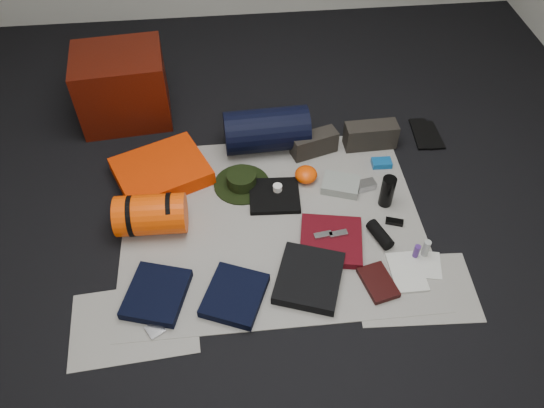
{
  "coord_description": "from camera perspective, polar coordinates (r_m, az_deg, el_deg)",
  "views": [
    {
      "loc": [
        -0.19,
        -1.84,
        2.2
      ],
      "look_at": [
        0.0,
        0.04,
        0.1
      ],
      "focal_mm": 35.0,
      "sensor_mm": 36.0,
      "label": 1
    }
  ],
  "objects": [
    {
      "name": "newspaper_sheet_front_left",
      "position": [
        2.6,
        -14.57,
        -12.29
      ],
      "size": [
        0.61,
        0.44,
        0.0
      ],
      "primitive_type": "cube",
      "rotation": [
        0.0,
        0.0,
        0.07
      ],
      "color": "#B4B1A6",
      "rests_on": "floor"
    },
    {
      "name": "orange_stuff_sack",
      "position": [
        3.06,
        3.69,
        3.18
      ],
      "size": [
        0.15,
        0.15,
        0.09
      ],
      "primitive_type": "ellipsoid",
      "rotation": [
        0.0,
        0.0,
        0.18
      ],
      "color": "#FF4704",
      "rests_on": "newspaper_mat"
    },
    {
      "name": "black_tshirt",
      "position": [
        2.97,
        0.27,
        0.89
      ],
      "size": [
        0.29,
        0.27,
        0.03
      ],
      "primitive_type": "cube",
      "rotation": [
        0.0,
        0.0,
        -0.05
      ],
      "color": "black",
      "rests_on": "newspaper_mat"
    },
    {
      "name": "newspaper_mat",
      "position": [
        2.87,
        0.02,
        -1.84
      ],
      "size": [
        1.6,
        1.3,
        0.01
      ],
      "primitive_type": "cube",
      "color": "#B4B1A6",
      "rests_on": "floor"
    },
    {
      "name": "cyan_case",
      "position": [
        3.22,
        11.7,
        4.34
      ],
      "size": [
        0.12,
        0.08,
        0.04
      ],
      "primitive_type": "cube",
      "rotation": [
        0.0,
        0.0,
        -0.03
      ],
      "color": "#0F5699",
      "rests_on": "newspaper_mat"
    },
    {
      "name": "key_cluster",
      "position": [
        2.55,
        -12.44,
        -13.06
      ],
      "size": [
        0.1,
        0.1,
        0.01
      ],
      "primitive_type": "cube",
      "rotation": [
        0.0,
        0.0,
        0.54
      ],
      "color": "#ADAEB2",
      "rests_on": "newspaper_mat"
    },
    {
      "name": "trousers_navy_a",
      "position": [
        2.62,
        -12.31,
        -9.43
      ],
      "size": [
        0.35,
        0.37,
        0.05
      ],
      "primitive_type": "cube",
      "rotation": [
        0.0,
        0.0,
        -0.3
      ],
      "color": "black",
      "rests_on": "newspaper_mat"
    },
    {
      "name": "sack_strap_right",
      "position": [
        2.81,
        -10.88,
        -0.96
      ],
      "size": [
        0.02,
        0.22,
        0.22
      ],
      "primitive_type": "cylinder",
      "rotation": [
        0.0,
        1.57,
        0.0
      ],
      "color": "black",
      "rests_on": "newspaper_mat"
    },
    {
      "name": "stuff_sack",
      "position": [
        2.83,
        -12.88,
        -1.13
      ],
      "size": [
        0.37,
        0.22,
        0.21
      ],
      "primitive_type": "cylinder",
      "rotation": [
        0.0,
        1.57,
        -0.03
      ],
      "color": "#FF4704",
      "rests_on": "newspaper_mat"
    },
    {
      "name": "toiletry_clear",
      "position": [
        2.8,
        16.23,
        -4.62
      ],
      "size": [
        0.04,
        0.04,
        0.1
      ],
      "primitive_type": "cylinder",
      "rotation": [
        0.0,
        0.0,
        -0.25
      ],
      "color": "#A2A6A1",
      "rests_on": "newspaper_mat"
    },
    {
      "name": "sunglasses",
      "position": [
        2.92,
        13.03,
        -1.88
      ],
      "size": [
        0.1,
        0.07,
        0.02
      ],
      "primitive_type": "cube",
      "rotation": [
        0.0,
        0.0,
        -0.33
      ],
      "color": "black",
      "rests_on": "newspaper_mat"
    },
    {
      "name": "energy_bar_a",
      "position": [
        2.76,
        5.52,
        -3.34
      ],
      "size": [
        0.1,
        0.05,
        0.01
      ],
      "primitive_type": "cube",
      "rotation": [
        0.0,
        0.0,
        0.14
      ],
      "color": "#ADAEB2",
      "rests_on": "red_shirt"
    },
    {
      "name": "toiletry_purple",
      "position": [
        2.78,
        15.26,
        -4.99
      ],
      "size": [
        0.04,
        0.04,
        0.09
      ],
      "primitive_type": "cylinder",
      "rotation": [
        0.0,
        0.0,
        0.16
      ],
      "color": "#49267B",
      "rests_on": "newspaper_mat"
    },
    {
      "name": "hiking_boot_right",
      "position": [
        3.3,
        10.56,
        7.28
      ],
      "size": [
        0.32,
        0.13,
        0.16
      ],
      "primitive_type": "cube",
      "rotation": [
        0.0,
        0.0,
        0.03
      ],
      "color": "#2A2621",
      "rests_on": "newspaper_mat"
    },
    {
      "name": "sack_strap_left",
      "position": [
        2.84,
        -14.87,
        -1.26
      ],
      "size": [
        0.02,
        0.22,
        0.22
      ],
      "primitive_type": "cylinder",
      "rotation": [
        0.0,
        1.57,
        0.0
      ],
      "color": "black",
      "rests_on": "newspaper_mat"
    },
    {
      "name": "flip_flop_left",
      "position": [
        3.51,
        15.81,
        7.26
      ],
      "size": [
        0.13,
        0.3,
        0.02
      ],
      "primitive_type": "cube",
      "rotation": [
        0.0,
        0.0,
        -0.07
      ],
      "color": "black",
      "rests_on": "floor"
    },
    {
      "name": "water_bottle",
      "position": [
        2.95,
        12.3,
        1.34
      ],
      "size": [
        0.08,
        0.08,
        0.19
      ],
      "primitive_type": "cylinder",
      "rotation": [
        0.0,
        0.0,
        0.08
      ],
      "color": "black",
      "rests_on": "newspaper_mat"
    },
    {
      "name": "sleeping_pad",
      "position": [
        3.13,
        -11.8,
        3.48
      ],
      "size": [
        0.62,
        0.57,
        0.09
      ],
      "primitive_type": "cube",
      "rotation": [
        0.0,
        0.0,
        0.4
      ],
      "color": "#EF3602",
      "rests_on": "newspaper_mat"
    },
    {
      "name": "map_printout",
      "position": [
        2.8,
        16.4,
        -6.29
      ],
      "size": [
        0.16,
        0.19,
        0.01
      ],
      "primitive_type": "cube",
      "rotation": [
        0.0,
        0.0,
        -0.22
      ],
      "color": "silver",
      "rests_on": "newspaper_mat"
    },
    {
      "name": "navy_duffel",
      "position": [
        3.2,
        -0.59,
        7.95
      ],
      "size": [
        0.51,
        0.28,
        0.26
      ],
      "primitive_type": "cylinder",
      "rotation": [
        0.0,
        1.57,
        0.04
      ],
      "color": "black",
      "rests_on": "newspaper_mat"
    },
    {
      "name": "map_booklet",
      "position": [
        2.74,
        14.31,
        -7.08
      ],
      "size": [
        0.16,
        0.24,
        0.01
      ],
      "primitive_type": "cube",
      "rotation": [
        0.0,
        0.0,
        -0.0
      ],
      "color": "silver",
      "rests_on": "newspaper_mat"
    },
    {
      "name": "first_aid_pouch",
      "position": [
        3.04,
        7.4,
        2.07
      ],
      "size": [
        0.25,
        0.21,
        0.05
      ],
      "primitive_type": "cube",
      "rotation": [
        0.0,
        0.0,
        -0.34
      ],
      "color": "gray",
      "rests_on": "newspaper_mat"
    },
    {
      "name": "newspaper_sheet_front_right",
      "position": [
        2.71,
        15.15,
        -8.77
      ],
      "size": [
        0.6,
        0.43,
        0.0
      ],
      "primitive_type": "cube",
      "rotation": [
        0.0,
        0.0,
        -0.05
      ],
      "color": "#B4B1A6",
      "rests_on": "floor"
    },
    {
      "name": "floor",
      "position": [
        2.88,
        0.02,
        -2.01
      ],
      "size": [
        4.5,
        4.5,
        0.02
      ],
      "primitive_type": "cube",
      "color": "black",
      "rests_on": "ground"
    },
    {
      "name": "hiking_boot_left",
      "position": [
        3.22,
        4.56,
        6.51
      ],
      "size": [
        0.3,
        0.18,
        0.14
      ],
      "primitive_type": "cube",
      "rotation": [
        0.0,
        0.0,
        0.29
      ],
      "color": "#2A2621",
      "rests_on": "newspaper_mat"
    },
    {
      "name": "red_cabinet",
      "position": [
        3.53,
        -15.78,
        12.09
      ],
      "size": [
        0.58,
        0.5,
        0.45
      ],
      "primitive_type": "cube",
      "rotation": [
        0.0,
        0.0,
        0.09
      ],
      "color": "#470E05",
      "rests_on": "floor"
    },
    {
      "name": "flip_flop_right",
      "position": [
        3.51,
        16.79,
        7.09
      ],
      "size": [
        0.1,
        0.26,
        0.01
      ],
      "primitive_type": "cube",
      "rotation": [
        0.0,
        0.0,
        0.02
      ],
      "color": "black",
      "rests_on": "floor"
    },
    {
      "name": "paperback_book",
      "position": [
        2.66,
        11.35,
        -8.27
      ],
      "size": [
        0.18,
        0.24,
        0.03
      ],
      "primitive_type": "cube",
      "rotation": [
        0.0,
        0.0,
        0.24
      ],
      "color": "black",
      "rests_on": "newspaper_mat"
    },
    {
      "name": "boonie_crown",
      "position": [
        3.02,
        -3.3,
        2.7
      ],
      "size": [
        0.17,
        0.17,
        0.07
      ],
      "primitive_type": "cylinder",
      "color": "black",
      "rests_on": "boonie_brim"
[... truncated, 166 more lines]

